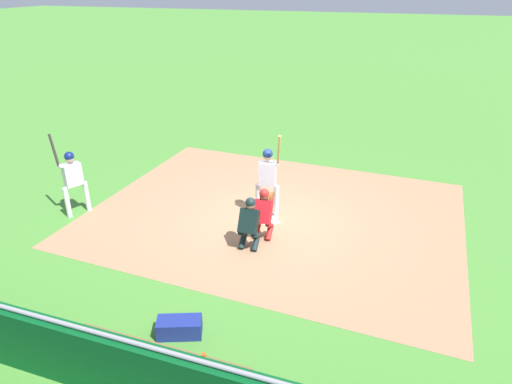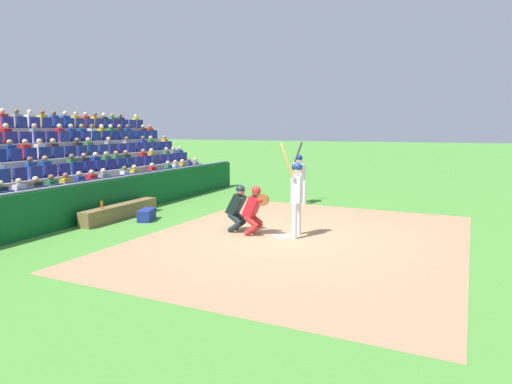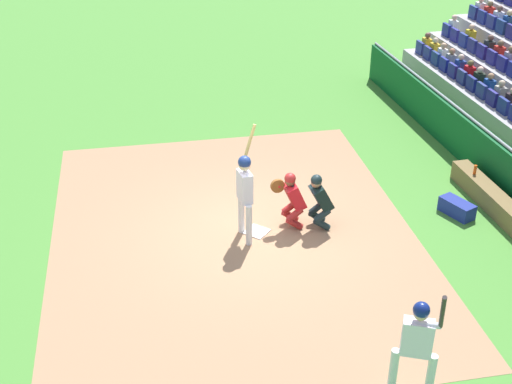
{
  "view_description": "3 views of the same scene",
  "coord_description": "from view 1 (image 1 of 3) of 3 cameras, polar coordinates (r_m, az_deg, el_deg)",
  "views": [
    {
      "loc": [
        2.96,
        -9.72,
        5.73
      ],
      "look_at": [
        -0.24,
        -0.39,
        0.99
      ],
      "focal_mm": 31.36,
      "sensor_mm": 36.0,
      "label": 1
    },
    {
      "loc": [
        10.29,
        3.71,
        2.72
      ],
      "look_at": [
        -0.11,
        -0.81,
        1.08
      ],
      "focal_mm": 31.19,
      "sensor_mm": 36.0,
      "label": 2
    },
    {
      "loc": [
        -11.77,
        2.72,
        7.78
      ],
      "look_at": [
        0.22,
        -0.03,
        0.85
      ],
      "focal_mm": 47.88,
      "sensor_mm": 36.0,
      "label": 3
    }
  ],
  "objects": [
    {
      "name": "ground_plane",
      "position": [
        11.67,
        1.71,
        -3.79
      ],
      "size": [
        160.0,
        160.0,
        0.0
      ],
      "primitive_type": "plane",
      "color": "#478633"
    },
    {
      "name": "infield_dirt_patch",
      "position": [
        12.08,
        2.42,
        -2.67
      ],
      "size": [
        9.83,
        7.86,
        0.01
      ],
      "primitive_type": "cube",
      "rotation": [
        0.0,
        0.0,
        -0.04
      ],
      "color": "#9F7756",
      "rests_on": "ground_plane"
    },
    {
      "name": "home_plate_marker",
      "position": [
        11.66,
        1.71,
        -3.72
      ],
      "size": [
        0.62,
        0.62,
        0.02
      ],
      "primitive_type": "cube",
      "rotation": [
        0.0,
        0.0,
        0.79
      ],
      "color": "white",
      "rests_on": "infield_dirt_patch"
    },
    {
      "name": "batter_at_plate",
      "position": [
        11.41,
        1.52,
        2.19
      ],
      "size": [
        0.74,
        0.47,
        2.38
      ],
      "color": "silver",
      "rests_on": "ground_plane"
    },
    {
      "name": "catcher_crouching",
      "position": [
        10.65,
        1.0,
        -2.43
      ],
      "size": [
        0.47,
        0.72,
        1.29
      ],
      "color": "#AB2322",
      "rests_on": "ground_plane"
    },
    {
      "name": "home_plate_umpire",
      "position": [
        10.25,
        -0.86,
        -3.79
      ],
      "size": [
        0.47,
        0.49,
        1.27
      ],
      "color": "#19292B",
      "rests_on": "ground_plane"
    },
    {
      "name": "dugout_wall",
      "position": [
        7.09,
        -13.63,
        -21.92
      ],
      "size": [
        16.67,
        0.24,
        1.2
      ],
      "color": "#094D1F",
      "rests_on": "ground_plane"
    },
    {
      "name": "dugout_bench",
      "position": [
        7.73,
        -12.31,
        -20.58
      ],
      "size": [
        3.04,
        0.4,
        0.44
      ],
      "primitive_type": "cube",
      "color": "brown",
      "rests_on": "ground_plane"
    },
    {
      "name": "water_bottle_on_bench",
      "position": [
        7.21,
        -6.63,
        -20.45
      ],
      "size": [
        0.07,
        0.07,
        0.22
      ],
      "primitive_type": "cylinder",
      "color": "#D94F16",
      "rests_on": "dugout_bench"
    },
    {
      "name": "equipment_duffel_bag",
      "position": [
        8.34,
        -9.74,
        -16.65
      ],
      "size": [
        0.86,
        0.62,
        0.33
      ],
      "primitive_type": "cube",
      "rotation": [
        0.0,
        0.0,
        0.37
      ],
      "color": "navy",
      "rests_on": "ground_plane"
    },
    {
      "name": "on_deck_batter",
      "position": [
        12.51,
        -22.38,
        1.89
      ],
      "size": [
        0.69,
        0.66,
        2.21
      ],
      "color": "silver",
      "rests_on": "ground_plane"
    }
  ]
}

